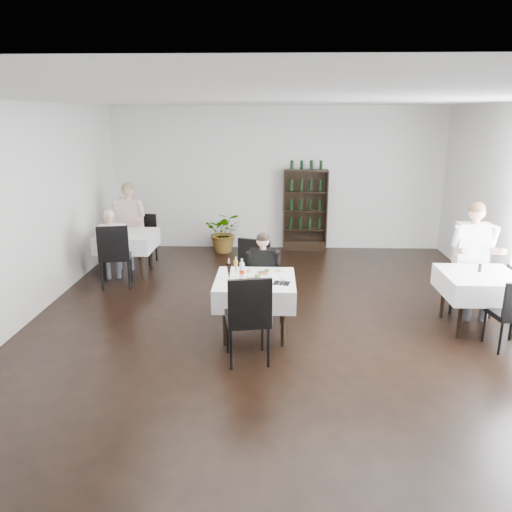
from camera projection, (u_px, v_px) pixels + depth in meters
The scene contains 22 objects.
room_shell at pixel (279, 224), 6.24m from camera, with size 9.00×9.00×9.00m.
wine_shelf at pixel (305, 211), 10.55m from camera, with size 0.90×0.28×1.75m.
main_table at pixel (255, 289), 6.50m from camera, with size 1.03×1.03×0.77m.
left_table at pixel (127, 241), 8.98m from camera, with size 0.98×0.98×0.77m.
right_table at pixel (479, 285), 6.68m from camera, with size 0.98×0.98×0.77m.
potted_tree at pixel (225, 232), 10.50m from camera, with size 0.78×0.67×0.86m, color #23511C.
main_chair_far at pixel (251, 273), 7.20m from camera, with size 0.63×0.63×1.08m.
main_chair_near at pixel (248, 314), 5.70m from camera, with size 0.58×0.58×1.09m.
left_chair_far at pixel (144, 235), 9.75m from camera, with size 0.49×0.50×0.94m.
left_chair_near at pixel (115, 252), 8.24m from camera, with size 0.58×0.59×1.09m.
right_chair_far at pixel (471, 271), 7.32m from camera, with size 0.63×0.63×1.05m.
diner_main at pixel (263, 270), 6.98m from camera, with size 0.48×0.48×1.24m.
diner_left_far at pixel (128, 218), 9.43m from camera, with size 0.63×0.64×1.59m.
diner_left_near at pixel (111, 241), 8.45m from camera, with size 0.56×0.59×1.30m.
diner_right_far at pixel (474, 250), 7.14m from camera, with size 0.62×0.61×1.63m.
plate_far at pixel (264, 273), 6.64m from camera, with size 0.23×0.23×0.07m.
plate_near at pixel (254, 280), 6.34m from camera, with size 0.33×0.33×0.08m.
pilsner_dark at pixel (229, 272), 6.34m from camera, with size 0.07×0.07×0.30m.
pilsner_lager at pixel (236, 268), 6.53m from camera, with size 0.06×0.06×0.26m.
coke_bottle at pixel (242, 271), 6.43m from camera, with size 0.07×0.07×0.27m.
napkin_cutlery at pixel (282, 283), 6.27m from camera, with size 0.23×0.22×0.02m.
pepper_mill at pixel (480, 268), 6.72m from camera, with size 0.04×0.04×0.11m, color black.
Camera 1 is at (-0.07, -6.12, 2.82)m, focal length 35.00 mm.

